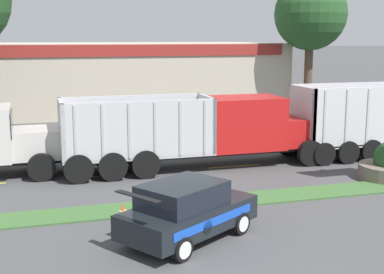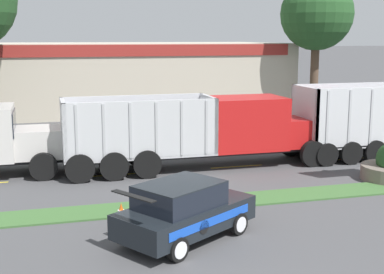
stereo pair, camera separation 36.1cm
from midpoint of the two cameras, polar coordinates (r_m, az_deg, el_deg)
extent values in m
cube|color=#3D6633|center=(18.10, -3.36, -7.46)|extent=(120.00, 1.49, 0.06)
cube|color=yellow|center=(22.48, -7.80, -4.01)|extent=(2.40, 0.14, 0.01)
cube|color=yellow|center=(23.77, 5.22, -3.15)|extent=(2.40, 0.14, 0.01)
cube|color=yellow|center=(26.13, 16.38, -2.28)|extent=(2.40, 0.14, 0.01)
cube|color=silver|center=(26.80, 18.26, -0.41)|extent=(6.56, 2.48, 0.12)
cube|color=silver|center=(24.96, 12.30, 2.22)|extent=(0.16, 2.48, 2.68)
cube|color=silver|center=(25.65, 19.86, 2.05)|extent=(6.56, 0.16, 2.68)
cube|color=silver|center=(27.55, 17.09, 2.76)|extent=(6.56, 0.16, 2.68)
cube|color=#BCBCC1|center=(24.09, 14.67, 1.82)|extent=(0.10, 0.04, 2.54)
cube|color=#BCBCC1|center=(24.66, 16.87, 1.90)|extent=(0.10, 0.04, 2.54)
cube|color=#BCBCC1|center=(25.26, 18.97, 1.98)|extent=(0.10, 0.04, 2.54)
cylinder|color=black|center=(24.44, 14.56, -1.82)|extent=(1.04, 0.30, 1.04)
cylinder|color=black|center=(26.53, 11.95, -0.74)|extent=(1.04, 0.30, 1.04)
cylinder|color=black|center=(25.06, 16.99, -1.64)|extent=(1.04, 0.30, 1.04)
cylinder|color=black|center=(27.10, 14.25, -0.60)|extent=(1.04, 0.30, 1.04)
cylinder|color=black|center=(25.73, 19.29, -1.46)|extent=(1.04, 0.30, 1.04)
cylinder|color=black|center=(27.73, 16.45, -0.46)|extent=(1.04, 0.30, 1.04)
cube|color=silver|center=(23.14, -15.24, -0.51)|extent=(2.19, 2.11, 1.19)
cube|color=#B7B7BC|center=(23.16, -12.46, -0.37)|extent=(0.06, 1.80, 1.01)
cube|color=black|center=(23.02, -18.01, 1.47)|extent=(0.04, 2.18, 0.97)
cylinder|color=black|center=(22.06, -15.11, -3.09)|extent=(1.11, 0.30, 1.11)
cylinder|color=black|center=(24.53, -15.17, -1.73)|extent=(1.11, 0.30, 1.11)
cube|color=black|center=(23.37, 1.47, -1.67)|extent=(11.81, 1.28, 0.18)
cube|color=red|center=(25.03, 12.04, 0.60)|extent=(2.22, 1.91, 1.26)
cube|color=#B7B7BC|center=(25.57, 14.31, 0.71)|extent=(0.06, 1.63, 1.07)
cube|color=red|center=(23.80, 6.17, 1.52)|extent=(3.30, 2.33, 2.29)
cube|color=black|center=(24.41, 9.84, 2.60)|extent=(0.04, 1.98, 1.03)
cylinder|color=silver|center=(22.41, 2.74, 2.62)|extent=(0.14, 0.14, 1.25)
cube|color=silver|center=(22.70, -5.22, -1.69)|extent=(6.29, 2.33, 0.12)
cube|color=silver|center=(23.21, 2.19, 1.55)|extent=(0.16, 2.33, 2.34)
cube|color=silver|center=(22.16, -13.09, 0.84)|extent=(0.16, 2.33, 2.34)
cube|color=silver|center=(21.43, -4.75, 0.76)|extent=(6.29, 0.16, 2.34)
cube|color=silver|center=(23.54, -5.74, 1.63)|extent=(6.29, 0.16, 2.34)
cube|color=#B2B2B7|center=(21.01, -11.73, 0.38)|extent=(0.10, 0.04, 2.22)
cube|color=#B2B2B7|center=(21.10, -8.90, 0.51)|extent=(0.10, 0.04, 2.22)
cube|color=#B2B2B7|center=(21.24, -6.09, 0.65)|extent=(0.10, 0.04, 2.22)
cube|color=#B2B2B7|center=(21.44, -3.33, 0.78)|extent=(0.10, 0.04, 2.22)
cube|color=#B2B2B7|center=(21.68, -0.62, 0.91)|extent=(0.10, 0.04, 2.22)
cube|color=#B2B2B7|center=(21.97, 2.03, 1.03)|extent=(0.10, 0.04, 2.22)
cylinder|color=black|center=(24.19, 13.21, -1.75)|extent=(1.16, 0.30, 1.16)
cylinder|color=black|center=(26.18, 10.82, -0.72)|extent=(1.16, 0.30, 1.16)
cylinder|color=black|center=(21.35, -11.40, -3.32)|extent=(1.16, 0.30, 1.16)
cylinder|color=black|center=(23.57, -11.81, -2.01)|extent=(1.16, 0.30, 1.16)
cylinder|color=black|center=(21.47, -7.83, -3.12)|extent=(1.16, 0.30, 1.16)
cylinder|color=black|center=(23.69, -8.58, -1.84)|extent=(1.16, 0.30, 1.16)
cylinder|color=black|center=(21.68, -4.33, -2.92)|extent=(1.16, 0.30, 1.16)
cylinder|color=black|center=(23.88, -5.40, -1.67)|extent=(1.16, 0.30, 1.16)
cube|color=black|center=(15.21, 0.02, -8.46)|extent=(4.47, 3.79, 0.69)
cube|color=black|center=(14.84, -0.62, -6.27)|extent=(2.79, 2.61, 0.63)
cube|color=black|center=(14.74, -0.62, -5.02)|extent=(2.79, 2.61, 0.04)
cube|color=black|center=(13.57, -5.53, -6.28)|extent=(0.98, 1.37, 0.03)
cube|color=blue|center=(14.61, 2.82, -9.01)|extent=(2.78, 1.78, 0.24)
cylinder|color=black|center=(14.41, 2.04, -9.58)|extent=(0.32, 0.21, 0.38)
cylinder|color=black|center=(15.73, 5.64, -9.20)|extent=(0.65, 0.52, 0.65)
cylinder|color=silver|center=(15.67, 5.96, -9.28)|extent=(0.39, 0.25, 0.45)
cylinder|color=black|center=(16.79, 0.66, -7.85)|extent=(0.65, 0.52, 0.65)
cylinder|color=silver|center=(16.86, 0.39, -7.77)|extent=(0.39, 0.25, 0.45)
cylinder|color=black|center=(13.89, -0.75, -11.89)|extent=(0.65, 0.52, 0.65)
cylinder|color=silver|center=(13.82, -0.42, -12.01)|extent=(0.39, 0.25, 0.45)
cylinder|color=black|center=(15.08, -5.85, -10.08)|extent=(0.65, 0.52, 0.65)
cylinder|color=silver|center=(15.16, -6.12, -9.98)|extent=(0.39, 0.25, 0.45)
cube|color=black|center=(16.63, -6.90, -9.24)|extent=(0.51, 0.51, 0.03)
cone|color=#EA5B14|center=(16.51, -6.93, -8.10)|extent=(0.39, 0.39, 0.67)
cylinder|color=white|center=(16.49, -6.93, -7.88)|extent=(0.21, 0.21, 0.08)
cube|color=#BCB29E|center=(42.86, -15.39, 6.16)|extent=(37.09, 12.00, 5.18)
cube|color=maroon|center=(36.71, -15.50, 8.82)|extent=(35.24, 0.10, 0.80)
cylinder|color=brown|center=(40.49, 13.16, 6.49)|extent=(0.61, 0.61, 5.85)
sphere|color=#234C23|center=(40.43, 13.42, 12.67)|extent=(5.24, 5.24, 5.24)
camera|label=1|loc=(0.18, -89.45, 0.10)|focal=50.00mm
camera|label=2|loc=(0.18, 90.55, -0.10)|focal=50.00mm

